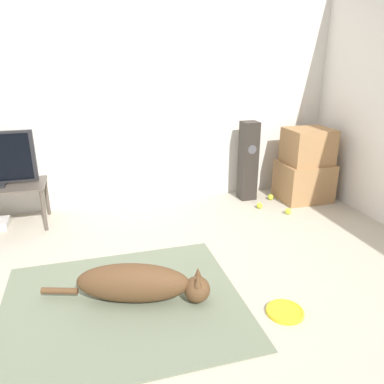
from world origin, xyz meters
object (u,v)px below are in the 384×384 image
at_px(dog, 140,283).
at_px(tennis_ball_by_boxes, 260,206).
at_px(cardboard_box_lower, 304,181).
at_px(cardboard_box_upper, 308,146).
at_px(tennis_ball_loose_on_carpet, 271,197).
at_px(frisbee, 285,311).
at_px(floor_speaker, 248,161).
at_px(tennis_ball_near_speaker, 288,211).

bearing_deg(dog, tennis_ball_by_boxes, 40.47).
height_order(cardboard_box_lower, cardboard_box_upper, cardboard_box_upper).
bearing_deg(dog, tennis_ball_loose_on_carpet, 40.51).
xyz_separation_m(tennis_ball_by_boxes, tennis_ball_loose_on_carpet, (0.24, 0.21, 0.00)).
height_order(cardboard_box_lower, tennis_ball_loose_on_carpet, cardboard_box_lower).
distance_m(frisbee, floor_speaker, 2.15).
distance_m(cardboard_box_upper, tennis_ball_by_boxes, 0.87).
bearing_deg(cardboard_box_lower, tennis_ball_near_speaker, -136.72).
relative_size(cardboard_box_lower, tennis_ball_near_speaker, 8.48).
bearing_deg(tennis_ball_near_speaker, frisbee, -120.26).
bearing_deg(tennis_ball_near_speaker, cardboard_box_upper, 42.73).
distance_m(cardboard_box_upper, floor_speaker, 0.68).
distance_m(floor_speaker, tennis_ball_near_speaker, 0.74).
bearing_deg(tennis_ball_by_boxes, dog, -139.53).
bearing_deg(tennis_ball_by_boxes, tennis_ball_loose_on_carpet, 40.74).
bearing_deg(floor_speaker, dog, -132.71).
bearing_deg(tennis_ball_near_speaker, tennis_ball_loose_on_carpet, 87.93).
height_order(frisbee, tennis_ball_by_boxes, tennis_ball_by_boxes).
bearing_deg(dog, tennis_ball_near_speaker, 31.44).
distance_m(cardboard_box_lower, tennis_ball_near_speaker, 0.56).
distance_m(floor_speaker, tennis_ball_loose_on_carpet, 0.50).
relative_size(cardboard_box_lower, tennis_ball_loose_on_carpet, 8.48).
bearing_deg(dog, frisbee, -23.47).
xyz_separation_m(dog, tennis_ball_by_boxes, (1.51, 1.29, -0.11)).
bearing_deg(frisbee, cardboard_box_upper, 55.62).
bearing_deg(tennis_ball_loose_on_carpet, cardboard_box_upper, -10.37).
distance_m(tennis_ball_by_boxes, tennis_ball_loose_on_carpet, 0.31).
bearing_deg(cardboard_box_lower, cardboard_box_upper, 8.19).
bearing_deg(cardboard_box_lower, frisbee, -124.20).
bearing_deg(tennis_ball_loose_on_carpet, dog, -139.49).
height_order(floor_speaker, tennis_ball_by_boxes, floor_speaker).
relative_size(frisbee, tennis_ball_loose_on_carpet, 3.76).
bearing_deg(cardboard_box_upper, tennis_ball_loose_on_carpet, 169.63).
relative_size(frisbee, tennis_ball_by_boxes, 3.76).
height_order(tennis_ball_by_boxes, tennis_ball_near_speaker, same).
height_order(frisbee, tennis_ball_loose_on_carpet, tennis_ball_loose_on_carpet).
xyz_separation_m(frisbee, cardboard_box_lower, (1.23, 1.81, 0.21)).
xyz_separation_m(frisbee, tennis_ball_by_boxes, (0.62, 1.68, 0.02)).
xyz_separation_m(cardboard_box_lower, floor_speaker, (-0.62, 0.20, 0.23)).
height_order(dog, cardboard_box_upper, cardboard_box_upper).
bearing_deg(cardboard_box_upper, dog, -146.20).
height_order(frisbee, cardboard_box_upper, cardboard_box_upper).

